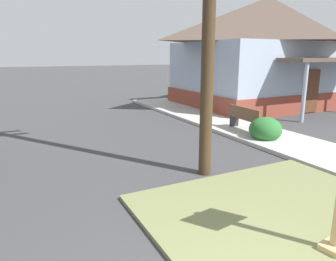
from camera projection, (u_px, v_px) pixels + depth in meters
grass_corner_patch at (324, 238)px, 4.64m from camera, size 4.61×5.40×0.08m
sidewalk_strip at (266, 136)px, 10.37m from camera, size 2.20×19.36×0.12m
manhole_cover at (175, 221)px, 5.17m from camera, size 0.70×0.70×0.02m
street_bench at (246, 118)px, 10.73m from camera, size 0.51×1.70×0.85m
corner_house at (266, 51)px, 16.74m from camera, size 9.25×7.73×5.66m
shrub_by_curb at (265, 129)px, 9.85m from camera, size 1.02×1.02×0.80m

